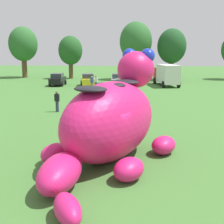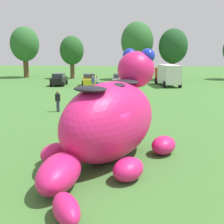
{
  "view_description": "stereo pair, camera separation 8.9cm",
  "coord_description": "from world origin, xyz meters",
  "px_view_note": "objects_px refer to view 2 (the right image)",
  "views": [
    {
      "loc": [
        1.45,
        -12.71,
        5.04
      ],
      "look_at": [
        0.25,
        1.6,
        2.0
      ],
      "focal_mm": 47.77,
      "sensor_mm": 36.0,
      "label": 1
    },
    {
      "loc": [
        1.54,
        -12.7,
        5.04
      ],
      "look_at": [
        0.25,
        1.6,
        2.0
      ],
      "focal_mm": 47.77,
      "sensor_mm": 36.0,
      "label": 2
    }
  ],
  "objects_px": {
    "giant_inflatable_creature": "(110,120)",
    "spectator_wandering": "(119,85)",
    "car_silver": "(119,80)",
    "spectator_by_cars": "(58,102)",
    "car_black": "(59,79)",
    "box_truck": "(168,74)",
    "car_yellow": "(89,80)",
    "spectator_near_inflatable": "(97,82)",
    "spectator_mid_field": "(93,83)"
  },
  "relations": [
    {
      "from": "giant_inflatable_creature",
      "to": "spectator_mid_field",
      "type": "height_order",
      "value": "giant_inflatable_creature"
    },
    {
      "from": "car_black",
      "to": "spectator_near_inflatable",
      "type": "relative_size",
      "value": 2.45
    },
    {
      "from": "giant_inflatable_creature",
      "to": "car_black",
      "type": "distance_m",
      "value": 29.8
    },
    {
      "from": "spectator_mid_field",
      "to": "spectator_near_inflatable",
      "type": "bearing_deg",
      "value": 46.97
    },
    {
      "from": "car_yellow",
      "to": "spectator_wandering",
      "type": "bearing_deg",
      "value": -51.86
    },
    {
      "from": "giant_inflatable_creature",
      "to": "car_black",
      "type": "bearing_deg",
      "value": 109.65
    },
    {
      "from": "spectator_by_cars",
      "to": "spectator_wandering",
      "type": "height_order",
      "value": "same"
    },
    {
      "from": "giant_inflatable_creature",
      "to": "spectator_near_inflatable",
      "type": "distance_m",
      "value": 25.02
    },
    {
      "from": "giant_inflatable_creature",
      "to": "spectator_near_inflatable",
      "type": "bearing_deg",
      "value": 99.37
    },
    {
      "from": "car_silver",
      "to": "spectator_wandering",
      "type": "bearing_deg",
      "value": -86.65
    },
    {
      "from": "car_black",
      "to": "car_silver",
      "type": "bearing_deg",
      "value": -0.06
    },
    {
      "from": "giant_inflatable_creature",
      "to": "box_truck",
      "type": "height_order",
      "value": "giant_inflatable_creature"
    },
    {
      "from": "spectator_by_cars",
      "to": "spectator_wandering",
      "type": "distance_m",
      "value": 12.43
    },
    {
      "from": "spectator_near_inflatable",
      "to": "spectator_mid_field",
      "type": "distance_m",
      "value": 0.67
    },
    {
      "from": "car_black",
      "to": "box_truck",
      "type": "bearing_deg",
      "value": 3.43
    },
    {
      "from": "giant_inflatable_creature",
      "to": "spectator_by_cars",
      "type": "relative_size",
      "value": 5.93
    },
    {
      "from": "car_silver",
      "to": "spectator_mid_field",
      "type": "bearing_deg",
      "value": -128.2
    },
    {
      "from": "giant_inflatable_creature",
      "to": "spectator_wandering",
      "type": "xyz_separation_m",
      "value": [
        -1.12,
        21.9,
        -1.01
      ]
    },
    {
      "from": "spectator_near_inflatable",
      "to": "spectator_mid_field",
      "type": "bearing_deg",
      "value": -133.03
    },
    {
      "from": "spectator_by_cars",
      "to": "spectator_mid_field",
      "type": "bearing_deg",
      "value": 86.88
    },
    {
      "from": "car_yellow",
      "to": "spectator_mid_field",
      "type": "height_order",
      "value": "car_yellow"
    },
    {
      "from": "car_yellow",
      "to": "spectator_wandering",
      "type": "distance_m",
      "value": 7.34
    },
    {
      "from": "car_black",
      "to": "spectator_mid_field",
      "type": "distance_m",
      "value": 6.72
    },
    {
      "from": "car_silver",
      "to": "spectator_by_cars",
      "type": "relative_size",
      "value": 2.45
    },
    {
      "from": "car_yellow",
      "to": "car_silver",
      "type": "relative_size",
      "value": 1.04
    },
    {
      "from": "spectator_mid_field",
      "to": "box_truck",
      "type": "bearing_deg",
      "value": 26.06
    },
    {
      "from": "car_silver",
      "to": "giant_inflatable_creature",
      "type": "bearing_deg",
      "value": -86.98
    },
    {
      "from": "car_black",
      "to": "spectator_by_cars",
      "type": "height_order",
      "value": "car_black"
    },
    {
      "from": "spectator_by_cars",
      "to": "car_black",
      "type": "bearing_deg",
      "value": 104.82
    },
    {
      "from": "giant_inflatable_creature",
      "to": "spectator_by_cars",
      "type": "distance_m",
      "value": 11.53
    },
    {
      "from": "giant_inflatable_creature",
      "to": "spectator_wandering",
      "type": "height_order",
      "value": "giant_inflatable_creature"
    },
    {
      "from": "car_yellow",
      "to": "spectator_by_cars",
      "type": "relative_size",
      "value": 2.55
    },
    {
      "from": "box_truck",
      "to": "spectator_near_inflatable",
      "type": "xyz_separation_m",
      "value": [
        -9.35,
        -4.31,
        -0.75
      ]
    },
    {
      "from": "giant_inflatable_creature",
      "to": "spectator_near_inflatable",
      "type": "relative_size",
      "value": 5.93
    },
    {
      "from": "car_black",
      "to": "spectator_mid_field",
      "type": "bearing_deg",
      "value": -35.26
    },
    {
      "from": "spectator_near_inflatable",
      "to": "spectator_by_cars",
      "type": "xyz_separation_m",
      "value": [
        -1.22,
        -14.47,
        0.0
      ]
    },
    {
      "from": "giant_inflatable_creature",
      "to": "spectator_near_inflatable",
      "type": "xyz_separation_m",
      "value": [
        -4.07,
        24.66,
        -1.01
      ]
    },
    {
      "from": "car_silver",
      "to": "spectator_wandering",
      "type": "xyz_separation_m",
      "value": [
        0.36,
        -6.15,
        -0.01
      ]
    },
    {
      "from": "car_yellow",
      "to": "spectator_wandering",
      "type": "xyz_separation_m",
      "value": [
        4.53,
        -5.77,
        -0.01
      ]
    },
    {
      "from": "giant_inflatable_creature",
      "to": "car_yellow",
      "type": "distance_m",
      "value": 28.26
    },
    {
      "from": "car_yellow",
      "to": "spectator_by_cars",
      "type": "distance_m",
      "value": 17.48
    },
    {
      "from": "car_yellow",
      "to": "spectator_near_inflatable",
      "type": "height_order",
      "value": "car_yellow"
    },
    {
      "from": "car_black",
      "to": "spectator_wandering",
      "type": "height_order",
      "value": "car_black"
    },
    {
      "from": "car_silver",
      "to": "spectator_by_cars",
      "type": "distance_m",
      "value": 18.26
    },
    {
      "from": "spectator_wandering",
      "to": "car_silver",
      "type": "bearing_deg",
      "value": 93.35
    },
    {
      "from": "box_truck",
      "to": "spectator_by_cars",
      "type": "distance_m",
      "value": 21.56
    },
    {
      "from": "box_truck",
      "to": "spectator_wandering",
      "type": "height_order",
      "value": "box_truck"
    },
    {
      "from": "car_black",
      "to": "spectator_near_inflatable",
      "type": "height_order",
      "value": "car_black"
    },
    {
      "from": "car_yellow",
      "to": "spectator_near_inflatable",
      "type": "xyz_separation_m",
      "value": [
        1.58,
        -3.0,
        -0.01
      ]
    },
    {
      "from": "car_black",
      "to": "car_yellow",
      "type": "relative_size",
      "value": 0.96
    }
  ]
}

